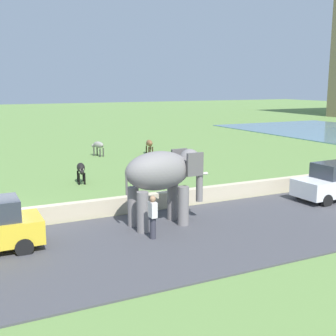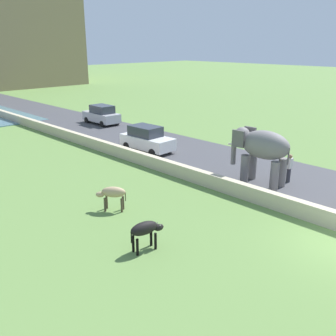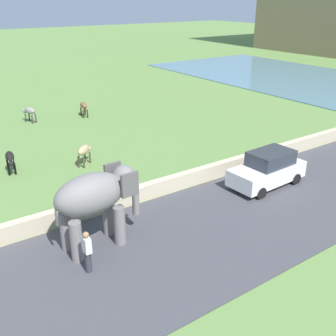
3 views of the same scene
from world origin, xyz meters
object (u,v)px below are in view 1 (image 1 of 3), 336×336
elephant (163,175)px  car_white (334,181)px  person_beside_elephant (153,217)px  cow_black (81,169)px  cow_grey (98,145)px  cow_tan (150,167)px  cow_brown (149,144)px

elephant → car_white: (0.01, 9.10, -1.14)m
person_beside_elephant → cow_black: (-10.17, 0.19, -0.04)m
cow_grey → cow_tan: same height
cow_grey → cow_brown: 4.03m
person_beside_elephant → cow_black: 10.18m
cow_black → cow_grey: bearing=156.9°
elephant → person_beside_elephant: elephant is taller
cow_brown → cow_black: size_ratio=1.00×
person_beside_elephant → car_white: car_white is taller
person_beside_elephant → elephant: bearing=141.3°
cow_tan → elephant: bearing=-20.2°
person_beside_elephant → cow_black: person_beside_elephant is taller
person_beside_elephant → cow_brown: size_ratio=1.15×
car_white → cow_brown: car_white is taller
cow_tan → cow_black: same height
car_white → person_beside_elephant: bearing=-82.7°
cow_grey → cow_black: bearing=-23.1°
elephant → cow_tan: (-7.64, 2.80, -1.20)m
elephant → cow_brown: bearing=157.9°
cow_tan → cow_brown: same height
cow_black → cow_tan: bearing=71.3°
cow_grey → cow_black: same height
cow_tan → car_white: bearing=39.4°
elephant → car_white: 9.17m
car_white → cow_tan: (-7.65, -6.29, -0.06)m
person_beside_elephant → car_white: (-1.29, 10.14, 0.03)m
elephant → person_beside_elephant: (1.30, -1.04, -1.16)m
elephant → car_white: elephant is taller
elephant → cow_black: bearing=-174.5°
cow_tan → cow_brown: bearing=156.3°
cow_tan → cow_brown: 9.97m
cow_grey → cow_black: size_ratio=1.00×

